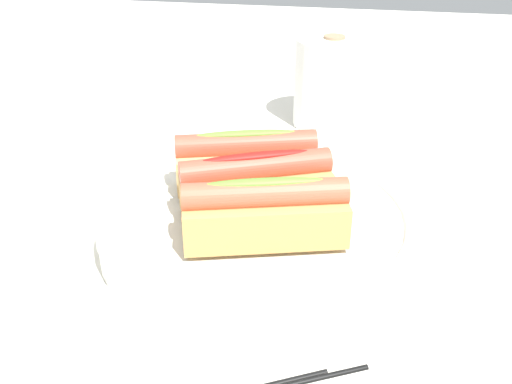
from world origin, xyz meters
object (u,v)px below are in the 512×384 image
at_px(hotdog_side, 248,161).
at_px(water_glass, 12,199).
at_px(hotdog_back, 256,185).
at_px(serving_bowl, 256,223).
at_px(paper_towel_roll, 332,82).
at_px(hotdog_front, 265,213).

height_order(hotdog_side, water_glass, hotdog_side).
bearing_deg(hotdog_back, serving_bowl, 90.00).
bearing_deg(hotdog_back, hotdog_side, 109.25).
bearing_deg(hotdog_side, hotdog_back, -70.75).
bearing_deg(hotdog_back, water_glass, -173.21).
xyz_separation_m(serving_bowl, hotdog_side, (-0.02, 0.05, 0.04)).
xyz_separation_m(hotdog_side, water_glass, (-0.24, -0.08, -0.03)).
bearing_deg(hotdog_side, serving_bowl, -70.75).
bearing_deg(serving_bowl, hotdog_back, -90.00).
relative_size(serving_bowl, hotdog_back, 2.05).
bearing_deg(paper_towel_roll, serving_bowl, -98.77).
height_order(hotdog_front, water_glass, hotdog_front).
bearing_deg(hotdog_front, serving_bowl, 109.25).
distance_m(hotdog_side, paper_towel_roll, 0.29).
bearing_deg(hotdog_front, water_glass, 175.41).
distance_m(hotdog_front, hotdog_side, 0.11).
relative_size(water_glass, paper_towel_roll, 0.67).
xyz_separation_m(hotdog_back, hotdog_side, (-0.02, 0.05, 0.00)).
relative_size(serving_bowl, hotdog_front, 2.04).
xyz_separation_m(hotdog_back, water_glass, (-0.25, -0.03, -0.03)).
bearing_deg(hotdog_front, hotdog_side, 109.25).
xyz_separation_m(serving_bowl, hotdog_front, (0.02, -0.05, 0.04)).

